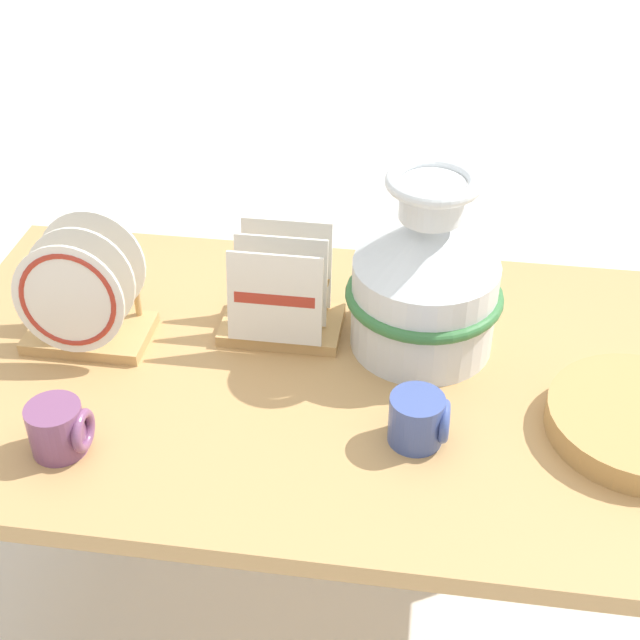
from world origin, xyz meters
The scene contains 8 objects.
ground_plane centered at (0.00, 0.00, 0.00)m, with size 14.00×14.00×0.00m, color silver.
display_table centered at (0.00, 0.00, 0.63)m, with size 1.41×0.83×0.71m.
ceramic_vase centered at (0.17, 0.11, 0.85)m, with size 0.28×0.28×0.34m.
dish_rack_round_plates centered at (-0.43, 0.02, 0.79)m, with size 0.22×0.16×0.22m.
dish_rack_square_plates centered at (-0.09, 0.11, 0.77)m, with size 0.22×0.15×0.19m.
wicker_charger_stack centered at (0.53, -0.08, 0.73)m, with size 0.30×0.30×0.04m.
mug_plum_glaze centered at (-0.37, -0.25, 0.75)m, with size 0.10×0.09×0.08m.
mug_cobalt_glaze centered at (0.18, -0.15, 0.75)m, with size 0.10×0.09×0.08m.
Camera 1 is at (0.17, -1.20, 1.70)m, focal length 50.00 mm.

